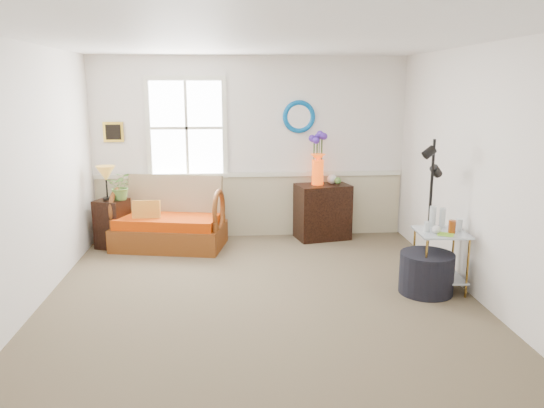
{
  "coord_description": "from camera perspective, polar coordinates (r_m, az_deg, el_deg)",
  "views": [
    {
      "loc": [
        -0.29,
        -5.14,
        2.18
      ],
      "look_at": [
        0.14,
        0.25,
        0.97
      ],
      "focal_mm": 35.0,
      "sensor_mm": 36.0,
      "label": 1
    }
  ],
  "objects": [
    {
      "name": "floor",
      "position": [
        5.59,
        -1.2,
        -10.38
      ],
      "size": [
        4.5,
        5.0,
        0.01
      ],
      "primitive_type": "cube",
      "color": "brown",
      "rests_on": "ground"
    },
    {
      "name": "ceiling",
      "position": [
        5.16,
        -1.34,
        17.24
      ],
      "size": [
        4.5,
        5.0,
        0.01
      ],
      "primitive_type": "cube",
      "color": "white",
      "rests_on": "walls"
    },
    {
      "name": "walls",
      "position": [
        5.22,
        -1.27,
        2.87
      ],
      "size": [
        4.51,
        5.01,
        2.6
      ],
      "color": "white",
      "rests_on": "floor"
    },
    {
      "name": "wainscot",
      "position": [
        7.82,
        -2.29,
        -0.21
      ],
      "size": [
        4.46,
        0.02,
        0.9
      ],
      "primitive_type": "cube",
      "color": "#B7AC89",
      "rests_on": "walls"
    },
    {
      "name": "chair_rail",
      "position": [
        7.72,
        -2.32,
        3.18
      ],
      "size": [
        4.46,
        0.04,
        0.06
      ],
      "primitive_type": "cube",
      "color": "silver",
      "rests_on": "walls"
    },
    {
      "name": "window",
      "position": [
        7.66,
        -9.18,
        8.08
      ],
      "size": [
        1.14,
        0.06,
        1.44
      ],
      "primitive_type": null,
      "color": "white",
      "rests_on": "walls"
    },
    {
      "name": "picture",
      "position": [
        7.82,
        -16.69,
        7.43
      ],
      "size": [
        0.28,
        0.03,
        0.28
      ],
      "primitive_type": "cube",
      "color": "gold",
      "rests_on": "walls"
    },
    {
      "name": "mirror",
      "position": [
        7.7,
        2.91,
        9.36
      ],
      "size": [
        0.47,
        0.07,
        0.47
      ],
      "primitive_type": "torus",
      "rotation": [
        1.57,
        0.0,
        0.0
      ],
      "color": "#0979B3",
      "rests_on": "walls"
    },
    {
      "name": "loveseat",
      "position": [
        7.37,
        -11.05,
        -1.0
      ],
      "size": [
        1.6,
        1.1,
        0.96
      ],
      "primitive_type": null,
      "rotation": [
        0.0,
        0.0,
        -0.2
      ],
      "color": "brown",
      "rests_on": "floor"
    },
    {
      "name": "throw_pillow",
      "position": [
        7.32,
        -13.35,
        -1.06
      ],
      "size": [
        0.37,
        0.1,
        0.37
      ],
      "primitive_type": null,
      "rotation": [
        0.0,
        0.0,
        -0.03
      ],
      "color": "#CC581A",
      "rests_on": "loveseat"
    },
    {
      "name": "lamp_stand",
      "position": [
        7.61,
        -16.79,
        -2.01
      ],
      "size": [
        0.49,
        0.49,
        0.67
      ],
      "primitive_type": null,
      "rotation": [
        0.0,
        0.0,
        -0.36
      ],
      "color": "black",
      "rests_on": "floor"
    },
    {
      "name": "table_lamp",
      "position": [
        7.48,
        -17.38,
        2.16
      ],
      "size": [
        0.32,
        0.32,
        0.47
      ],
      "primitive_type": null,
      "rotation": [
        0.0,
        0.0,
        -0.3
      ],
      "color": "#B8822E",
      "rests_on": "lamp_stand"
    },
    {
      "name": "potted_plant",
      "position": [
        7.45,
        -15.92,
        1.55
      ],
      "size": [
        0.35,
        0.39,
        0.3
      ],
      "primitive_type": "imported",
      "rotation": [
        0.0,
        0.0,
        -0.03
      ],
      "color": "#538038",
      "rests_on": "lamp_stand"
    },
    {
      "name": "cabinet",
      "position": [
        7.73,
        5.45,
        -0.81
      ],
      "size": [
        0.83,
        0.62,
        0.8
      ],
      "primitive_type": null,
      "rotation": [
        0.0,
        0.0,
        0.21
      ],
      "color": "black",
      "rests_on": "floor"
    },
    {
      "name": "flower_vase",
      "position": [
        7.59,
        4.96,
        4.86
      ],
      "size": [
        0.29,
        0.29,
        0.74
      ],
      "primitive_type": null,
      "rotation": [
        0.0,
        0.0,
        0.42
      ],
      "color": "#EA4309",
      "rests_on": "cabinet"
    },
    {
      "name": "side_table",
      "position": [
        6.04,
        17.58,
        -5.86
      ],
      "size": [
        0.55,
        0.55,
        0.66
      ],
      "primitive_type": null,
      "rotation": [
        0.0,
        0.0,
        -0.06
      ],
      "color": "#A57C31",
      "rests_on": "floor"
    },
    {
      "name": "tabletop_items",
      "position": [
        5.95,
        17.92,
        -1.66
      ],
      "size": [
        0.54,
        0.54,
        0.24
      ],
      "primitive_type": null,
      "rotation": [
        0.0,
        0.0,
        -0.49
      ],
      "color": "silver",
      "rests_on": "side_table"
    },
    {
      "name": "floor_lamp",
      "position": [
        6.15,
        16.61,
        -0.83
      ],
      "size": [
        0.27,
        0.27,
        1.62
      ],
      "primitive_type": null,
      "rotation": [
        0.0,
        0.0,
        0.18
      ],
      "color": "black",
      "rests_on": "floor"
    },
    {
      "name": "ottoman",
      "position": [
        5.96,
        16.27,
        -7.15
      ],
      "size": [
        0.71,
        0.71,
        0.44
      ],
      "primitive_type": "cylinder",
      "rotation": [
        0.0,
        0.0,
        0.28
      ],
      "color": "black",
      "rests_on": "floor"
    }
  ]
}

